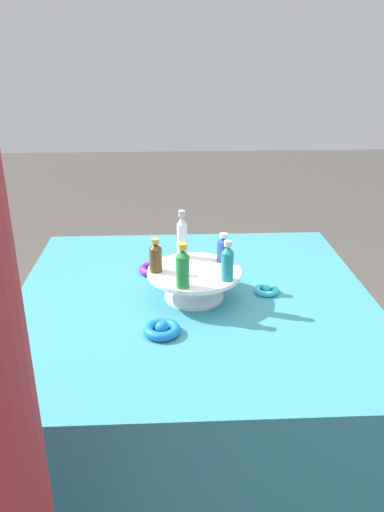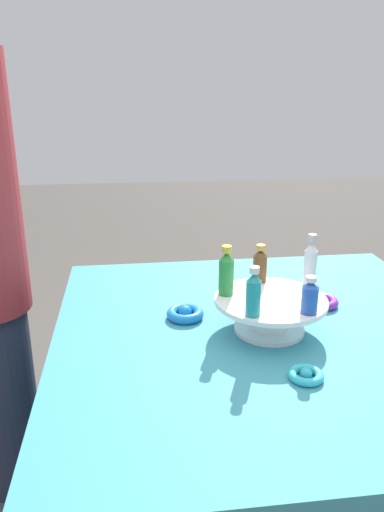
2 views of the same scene
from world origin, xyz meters
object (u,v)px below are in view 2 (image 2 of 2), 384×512
bottle_teal (253,293)px  ribbon_bow_purple (321,301)px  bottle_brown (261,265)px  ribbon_bow_blue (185,313)px  ribbon_bow_teal (306,375)px  display_stand (270,310)px  bottle_green (226,272)px  bottle_clear (310,265)px  bottle_blue (310,296)px

bottle_teal → ribbon_bow_purple: bearing=130.6°
bottle_brown → ribbon_bow_blue: size_ratio=1.04×
bottle_brown → ribbon_bow_teal: size_ratio=1.36×
display_stand → bottle_teal: size_ratio=2.36×
bottle_green → ribbon_bow_purple: bearing=107.2°
bottle_brown → ribbon_bow_blue: bottle_brown is taller
bottle_green → ribbon_bow_teal: bearing=25.4°
bottle_teal → bottle_clear: bearing=124.7°
bottle_blue → ribbon_bow_teal: (0.13, -0.05, -0.12)m
bottle_clear → ribbon_bow_purple: (-0.10, 0.08, -0.15)m
display_stand → bottle_teal: (0.09, -0.07, 0.09)m
bottle_clear → bottle_teal: 0.22m
bottle_clear → display_stand: bearing=-73.3°
bottle_brown → bottle_green: 0.13m
bottle_brown → bottle_teal: bottle_teal is taller
bottle_blue → bottle_brown: bearing=-163.3°
bottle_teal → ribbon_bow_purple: (-0.22, 0.25, -0.13)m
bottle_brown → bottle_green: (0.08, -0.11, 0.01)m
bottle_clear → ribbon_bow_blue: (-0.06, -0.31, -0.15)m
display_stand → bottle_brown: bearing=178.7°
bottle_green → bottle_teal: size_ratio=1.08×
bottle_green → ribbon_bow_blue: 0.18m
bottle_clear → ribbon_bow_purple: 0.19m
bottle_teal → ribbon_bow_purple: size_ratio=1.23×
display_stand → ribbon_bow_teal: 0.23m
bottle_brown → ribbon_bow_purple: 0.22m
display_stand → ribbon_bow_purple: size_ratio=2.89×
bottle_clear → bottle_teal: size_ratio=1.27×
bottle_brown → ribbon_bow_purple: (-0.01, 0.18, -0.12)m
display_stand → bottle_clear: 0.15m
bottle_green → ribbon_bow_purple: 0.34m
bottle_clear → bottle_brown: 0.14m
bottle_brown → display_stand: bearing=-1.3°
bottle_clear → bottle_teal: (0.12, -0.18, -0.01)m
bottle_clear → bottle_brown: (-0.08, -0.11, -0.02)m
bottle_brown → ribbon_bow_purple: bottle_brown is taller
bottle_blue → bottle_clear: 0.14m
bottle_blue → bottle_clear: bearing=160.7°
display_stand → bottle_blue: bearing=34.7°
ribbon_bow_purple → display_stand: bearing=-55.5°
ribbon_bow_purple → bottle_brown: bearing=-85.4°
ribbon_bow_blue → ribbon_bow_purple: bearing=94.5°
ribbon_bow_purple → ribbon_bow_blue: size_ratio=0.98×
bottle_clear → bottle_teal: bearing=-55.3°
bottle_teal → ribbon_bow_purple: bottle_teal is taller
bottle_green → bottle_blue: bearing=52.7°
bottle_brown → bottle_teal: 0.22m
bottle_green → ribbon_bow_blue: bearing=-121.6°
bottle_brown → bottle_teal: bearing=-19.3°
display_stand → ribbon_bow_purple: 0.23m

